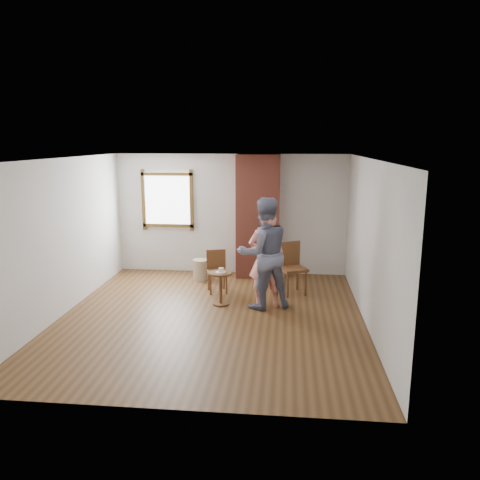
{
  "coord_description": "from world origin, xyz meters",
  "views": [
    {
      "loc": [
        1.21,
        -7.25,
        2.88
      ],
      "look_at": [
        0.39,
        0.8,
        1.15
      ],
      "focal_mm": 35.0,
      "sensor_mm": 36.0,
      "label": 1
    }
  ],
  "objects_px": {
    "stoneware_crock": "(201,269)",
    "dining_chair_left": "(217,269)",
    "man": "(264,253)",
    "person_pink": "(267,259)",
    "side_table": "(221,283)",
    "dining_chair_right": "(291,265)"
  },
  "relations": [
    {
      "from": "stoneware_crock",
      "to": "person_pink",
      "type": "distance_m",
      "value": 2.21
    },
    {
      "from": "dining_chair_left",
      "to": "man",
      "type": "height_order",
      "value": "man"
    },
    {
      "from": "dining_chair_right",
      "to": "dining_chair_left",
      "type": "bearing_deg",
      "value": 157.3
    },
    {
      "from": "stoneware_crock",
      "to": "person_pink",
      "type": "height_order",
      "value": "person_pink"
    },
    {
      "from": "dining_chair_right",
      "to": "person_pink",
      "type": "height_order",
      "value": "person_pink"
    },
    {
      "from": "man",
      "to": "dining_chair_left",
      "type": "bearing_deg",
      "value": -62.7
    },
    {
      "from": "side_table",
      "to": "dining_chair_left",
      "type": "bearing_deg",
      "value": 103.53
    },
    {
      "from": "dining_chair_left",
      "to": "side_table",
      "type": "distance_m",
      "value": 0.79
    },
    {
      "from": "dining_chair_left",
      "to": "person_pink",
      "type": "xyz_separation_m",
      "value": [
        1.0,
        -0.78,
        0.42
      ]
    },
    {
      "from": "stoneware_crock",
      "to": "dining_chair_left",
      "type": "xyz_separation_m",
      "value": [
        0.46,
        -0.76,
        0.24
      ]
    },
    {
      "from": "stoneware_crock",
      "to": "side_table",
      "type": "bearing_deg",
      "value": -67.09
    },
    {
      "from": "stoneware_crock",
      "to": "side_table",
      "type": "xyz_separation_m",
      "value": [
        0.64,
        -1.52,
        0.19
      ]
    },
    {
      "from": "stoneware_crock",
      "to": "side_table",
      "type": "relative_size",
      "value": 0.7
    },
    {
      "from": "dining_chair_right",
      "to": "man",
      "type": "height_order",
      "value": "man"
    },
    {
      "from": "person_pink",
      "to": "side_table",
      "type": "bearing_deg",
      "value": -1.62
    },
    {
      "from": "stoneware_crock",
      "to": "person_pink",
      "type": "relative_size",
      "value": 0.24
    },
    {
      "from": "stoneware_crock",
      "to": "man",
      "type": "xyz_separation_m",
      "value": [
        1.41,
        -1.56,
        0.76
      ]
    },
    {
      "from": "dining_chair_left",
      "to": "man",
      "type": "bearing_deg",
      "value": -57.0
    },
    {
      "from": "dining_chair_left",
      "to": "man",
      "type": "relative_size",
      "value": 0.41
    },
    {
      "from": "dining_chair_right",
      "to": "side_table",
      "type": "distance_m",
      "value": 1.5
    },
    {
      "from": "dining_chair_left",
      "to": "man",
      "type": "xyz_separation_m",
      "value": [
        0.95,
        -0.8,
        0.52
      ]
    },
    {
      "from": "stoneware_crock",
      "to": "dining_chair_right",
      "type": "relative_size",
      "value": 0.43
    }
  ]
}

